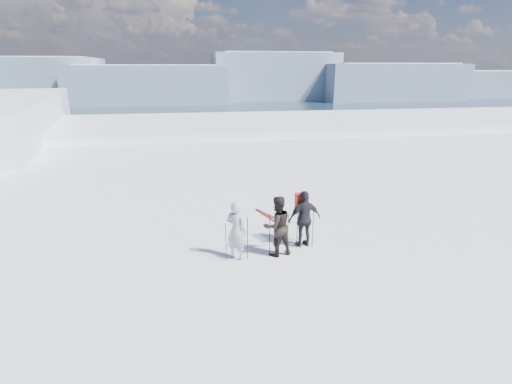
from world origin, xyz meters
TOP-DOWN VIEW (x-y plane):
  - lake_basin at (0.00, 30.00)m, footprint 820.00×820.00m
  - far_mountain_range at (29.60, 454.78)m, footprint 770.00×110.00m
  - skier_grey at (-3.26, 1.85)m, footprint 0.76×0.73m
  - skier_dark at (-2.06, 1.87)m, footprint 1.05×0.91m
  - skier_pack at (-1.09, 2.33)m, footprint 1.11×0.60m
  - backpack at (-1.12, 2.58)m, footprint 0.41×0.27m
  - ski_poles at (-2.10, 1.94)m, footprint 2.76×0.50m
  - skis_loose at (-1.65, 5.08)m, footprint 0.86×1.65m

SIDE VIEW (x-z plane):
  - far_mountain_range at x=29.60m, z-range -33.69..19.31m
  - lake_basin at x=0.00m, z-range -42.31..29.31m
  - skis_loose at x=-1.65m, z-range 0.00..0.03m
  - ski_poles at x=-2.10m, z-range -0.04..1.32m
  - skier_grey at x=-3.26m, z-range 0.00..1.75m
  - skier_pack at x=-1.09m, z-range 0.00..1.80m
  - skier_dark at x=-2.06m, z-range 0.00..1.83m
  - backpack at x=-1.12m, z-range 1.80..2.36m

